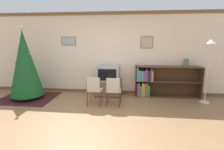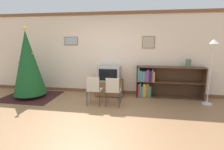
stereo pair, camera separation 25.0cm
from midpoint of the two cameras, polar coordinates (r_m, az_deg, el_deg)
ground_plane at (r=4.13m, az=-6.07°, el=-14.63°), size 24.00×24.00×0.00m
wall_back at (r=5.92m, az=-0.56°, el=6.97°), size 9.03×0.11×2.70m
area_rug at (r=6.23m, az=-23.86°, el=-6.43°), size 1.69×1.40×0.01m
christmas_tree at (r=6.01m, az=-24.70°, el=3.58°), size 0.99×0.99×2.20m
tv_console at (r=5.75m, az=0.41°, el=-4.23°), size 0.87×0.55×0.51m
television at (r=5.64m, az=0.41°, el=0.54°), size 0.70×0.54×0.47m
folding_chair_left at (r=4.86m, az=-4.47°, el=-4.60°), size 0.40×0.40×0.82m
folding_chair_right at (r=4.76m, az=1.83°, el=-4.90°), size 0.40×0.40×0.82m
bookshelf at (r=5.77m, az=15.67°, el=-2.26°), size 2.06×0.36×0.99m
vase at (r=5.81m, az=24.81°, el=3.50°), size 0.15×0.15×0.25m
standing_lamp at (r=5.54m, az=31.06°, el=5.57°), size 0.28×0.28×1.83m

